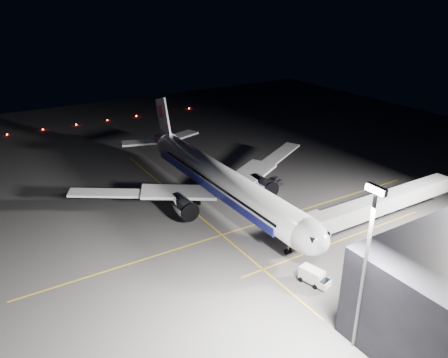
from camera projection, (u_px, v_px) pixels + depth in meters
ground at (222, 205)px, 86.00m from camera, size 200.00×200.00×0.00m
guide_line_main at (251, 226)px, 78.16m from camera, size 0.25×80.00×0.01m
guide_line_cross at (195, 212)px, 83.11m from camera, size 70.00×0.25×0.01m
guide_line_side at (340, 241)px, 73.57m from camera, size 0.25×40.00×0.01m
airliner at (219, 179)px, 84.81m from camera, size 61.48×54.22×16.64m
jet_bridge at (376, 205)px, 75.64m from camera, size 3.60×34.40×6.30m
floodlight_mast_south at (366, 257)px, 46.90m from camera, size 2.40×0.67×20.70m
taxiway_lights at (107, 120)px, 142.33m from camera, size 0.44×60.44×0.44m
service_truck at (314, 277)px, 62.18m from camera, size 4.81×2.85×2.31m
baggage_tug at (275, 182)px, 94.19m from camera, size 3.27×2.94×1.98m
safety_cone_a at (251, 189)px, 92.35m from camera, size 0.36×0.36×0.53m
safety_cone_b at (256, 211)px, 83.11m from camera, size 0.36×0.36×0.54m
safety_cone_c at (256, 176)px, 98.89m from camera, size 0.38×0.38×0.57m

